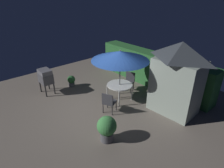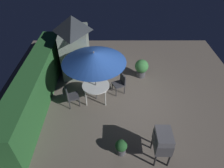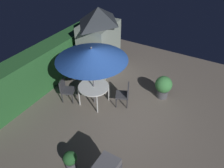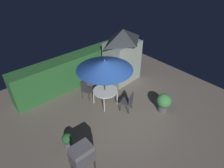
% 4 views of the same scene
% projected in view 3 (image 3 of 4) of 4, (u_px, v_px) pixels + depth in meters
% --- Properties ---
extents(ground_plane, '(11.00, 11.00, 0.00)m').
position_uv_depth(ground_plane, '(119.00, 115.00, 7.77)').
color(ground_plane, '#6B6056').
extents(hedge_backdrop, '(6.44, 0.85, 1.66)m').
position_uv_depth(hedge_backdrop, '(42.00, 68.00, 8.69)').
color(hedge_backdrop, '#28602D').
rests_on(hedge_backdrop, ground).
extents(garden_shed, '(1.92, 1.40, 2.86)m').
position_uv_depth(garden_shed, '(99.00, 40.00, 9.30)').
color(garden_shed, gray).
rests_on(garden_shed, ground).
extents(patio_table, '(1.12, 1.12, 0.76)m').
position_uv_depth(patio_table, '(94.00, 88.00, 7.90)').
color(patio_table, white).
rests_on(patio_table, ground).
extents(patio_umbrella, '(2.41, 2.41, 2.33)m').
position_uv_depth(patio_umbrella, '(92.00, 54.00, 7.08)').
color(patio_umbrella, '#4C4C51').
rests_on(patio_umbrella, ground).
extents(chair_near_shed, '(0.61, 0.61, 0.90)m').
position_uv_depth(chair_near_shed, '(125.00, 94.00, 7.92)').
color(chair_near_shed, '#38383D').
rests_on(chair_near_shed, ground).
extents(chair_far_side, '(0.59, 0.60, 0.90)m').
position_uv_depth(chair_far_side, '(66.00, 89.00, 8.15)').
color(chair_far_side, '#38383D').
rests_on(chair_far_side, ground).
extents(potted_plant_by_shed, '(0.39, 0.39, 0.58)m').
position_uv_depth(potted_plant_by_shed, '(70.00, 160.00, 5.95)').
color(potted_plant_by_shed, '#4C4C51').
rests_on(potted_plant_by_shed, ground).
extents(potted_plant_by_grill, '(0.64, 0.64, 0.90)m').
position_uv_depth(potted_plant_by_grill, '(163.00, 86.00, 8.31)').
color(potted_plant_by_grill, '#4C4C51').
rests_on(potted_plant_by_grill, ground).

